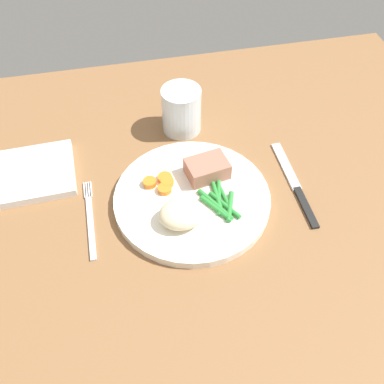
% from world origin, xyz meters
% --- Properties ---
extents(dining_table, '(1.20, 0.90, 0.02)m').
position_xyz_m(dining_table, '(0.00, 0.00, 0.01)').
color(dining_table, brown).
rests_on(dining_table, ground).
extents(dinner_plate, '(0.27, 0.27, 0.02)m').
position_xyz_m(dinner_plate, '(0.03, 0.01, 0.03)').
color(dinner_plate, white).
rests_on(dinner_plate, dining_table).
extents(meat_portion, '(0.08, 0.06, 0.03)m').
position_xyz_m(meat_portion, '(0.06, 0.05, 0.05)').
color(meat_portion, '#A86B56').
rests_on(meat_portion, dinner_plate).
extents(mashed_potatoes, '(0.07, 0.06, 0.04)m').
position_xyz_m(mashed_potatoes, '(0.00, -0.04, 0.05)').
color(mashed_potatoes, beige).
rests_on(mashed_potatoes, dinner_plate).
extents(carrot_slices, '(0.05, 0.05, 0.01)m').
position_xyz_m(carrot_slices, '(-0.02, 0.04, 0.04)').
color(carrot_slices, orange).
rests_on(carrot_slices, dinner_plate).
extents(green_beans, '(0.06, 0.10, 0.01)m').
position_xyz_m(green_beans, '(0.07, -0.02, 0.04)').
color(green_beans, '#2D8C38').
rests_on(green_beans, dinner_plate).
extents(fork, '(0.01, 0.17, 0.00)m').
position_xyz_m(fork, '(-0.15, 0.01, 0.02)').
color(fork, silver).
rests_on(fork, dining_table).
extents(knife, '(0.02, 0.20, 0.01)m').
position_xyz_m(knife, '(0.22, 0.01, 0.02)').
color(knife, black).
rests_on(knife, dining_table).
extents(water_glass, '(0.08, 0.08, 0.09)m').
position_xyz_m(water_glass, '(0.05, 0.20, 0.06)').
color(water_glass, silver).
rests_on(water_glass, dining_table).
extents(napkin, '(0.14, 0.14, 0.01)m').
position_xyz_m(napkin, '(-0.24, 0.13, 0.03)').
color(napkin, white).
rests_on(napkin, dining_table).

